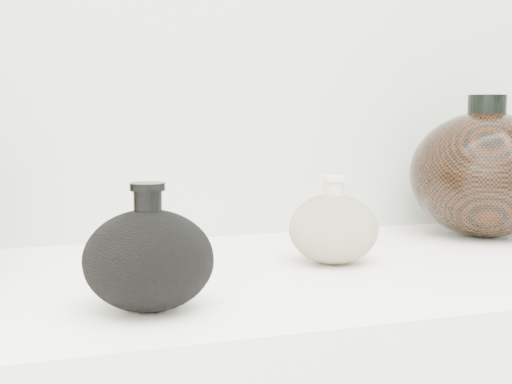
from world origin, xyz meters
name	(u,v)px	position (x,y,z in m)	size (l,w,h in m)	color
black_gourd_vase	(149,259)	(-0.14, 0.82, 0.95)	(0.15, 0.15, 0.13)	black
cream_gourd_vase	(333,228)	(0.13, 0.96, 0.95)	(0.14, 0.14, 0.11)	beige
right_round_pot	(485,174)	(0.44, 1.06, 1.00)	(0.27, 0.27, 0.22)	black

